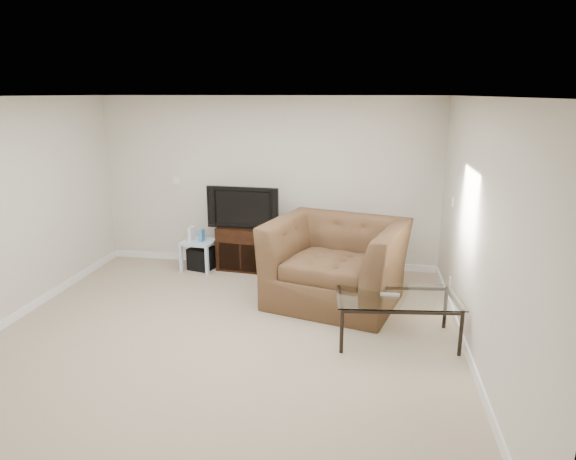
% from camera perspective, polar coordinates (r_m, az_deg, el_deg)
% --- Properties ---
extents(floor, '(5.00, 5.00, 0.00)m').
position_cam_1_polar(floor, '(5.63, -7.09, -11.84)').
color(floor, tan).
rests_on(floor, ground).
extents(ceiling, '(5.00, 5.00, 0.00)m').
position_cam_1_polar(ceiling, '(5.03, -8.02, 14.49)').
color(ceiling, white).
rests_on(ceiling, ground).
extents(wall_back, '(5.00, 0.02, 2.50)m').
position_cam_1_polar(wall_back, '(7.57, -2.22, 5.23)').
color(wall_back, silver).
rests_on(wall_back, ground).
extents(wall_right, '(0.02, 5.00, 2.50)m').
position_cam_1_polar(wall_right, '(5.10, 20.55, -0.54)').
color(wall_right, silver).
rests_on(wall_right, ground).
extents(plate_back, '(0.12, 0.02, 0.12)m').
position_cam_1_polar(plate_back, '(7.95, -12.24, 5.36)').
color(plate_back, white).
rests_on(plate_back, wall_back).
extents(plate_right_switch, '(0.02, 0.09, 0.13)m').
position_cam_1_polar(plate_right_switch, '(6.63, 17.82, 3.12)').
color(plate_right_switch, white).
rests_on(plate_right_switch, wall_right).
extents(plate_right_outlet, '(0.02, 0.08, 0.12)m').
position_cam_1_polar(plate_right_outlet, '(6.60, 17.54, -5.51)').
color(plate_right_outlet, white).
rests_on(plate_right_outlet, wall_right).
extents(tv_stand, '(0.83, 0.62, 0.64)m').
position_cam_1_polar(tv_stand, '(7.64, -4.64, -1.89)').
color(tv_stand, black).
rests_on(tv_stand, floor).
extents(dvd_player, '(0.45, 0.34, 0.06)m').
position_cam_1_polar(dvd_player, '(7.54, -4.79, -0.42)').
color(dvd_player, black).
rests_on(dvd_player, tv_stand).
extents(television, '(0.99, 0.25, 0.61)m').
position_cam_1_polar(television, '(7.45, -4.83, 2.65)').
color(television, black).
rests_on(television, tv_stand).
extents(side_table, '(0.50, 0.50, 0.44)m').
position_cam_1_polar(side_table, '(7.71, -9.77, -2.71)').
color(side_table, '#CAEAF2').
rests_on(side_table, floor).
extents(subwoofer, '(0.41, 0.41, 0.33)m').
position_cam_1_polar(subwoofer, '(7.73, -9.51, -3.14)').
color(subwoofer, black).
rests_on(subwoofer, floor).
extents(game_console, '(0.07, 0.15, 0.20)m').
position_cam_1_polar(game_console, '(7.65, -10.67, -0.41)').
color(game_console, white).
rests_on(game_console, side_table).
extents(game_case, '(0.05, 0.13, 0.17)m').
position_cam_1_polar(game_case, '(7.58, -9.55, -0.60)').
color(game_case, '#337FCC').
rests_on(game_case, side_table).
extents(recliner, '(1.80, 1.41, 1.38)m').
position_cam_1_polar(recliner, '(6.31, 5.40, -2.07)').
color(recliner, '#513022').
rests_on(recliner, floor).
extents(coffee_table, '(1.33, 0.84, 0.49)m').
position_cam_1_polar(coffee_table, '(5.58, 11.92, -9.55)').
color(coffee_table, black).
rests_on(coffee_table, floor).
extents(remote, '(0.20, 0.06, 0.02)m').
position_cam_1_polar(remote, '(5.47, 11.25, -7.05)').
color(remote, '#B2B2B7').
rests_on(remote, coffee_table).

